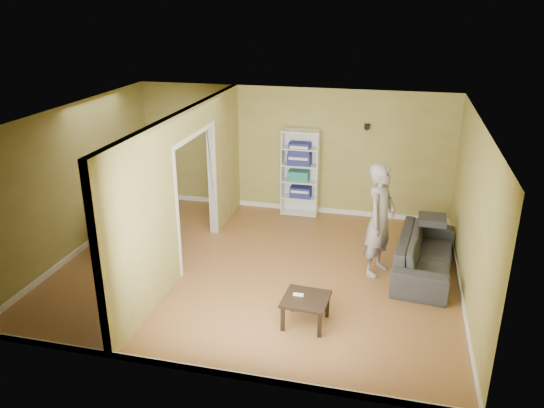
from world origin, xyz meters
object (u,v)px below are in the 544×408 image
Objects in this scene: bookshelf at (301,172)px; chair_far at (156,207)px; coffee_table at (306,302)px; person at (381,211)px; chair_left at (103,213)px; dining_table at (135,210)px; sofa at (426,249)px; chair_near at (117,231)px.

bookshelf is 2.99m from chair_far.
person is at bearing 63.63° from coffee_table.
dining_table is at bearing 110.39° from chair_left.
dining_table is 1.14× the size of chair_left.
bookshelf is 4.13m from coffee_table.
chair_far reaches higher than coffee_table.
chair_left reaches higher than coffee_table.
sofa is 5.19m from chair_near.
person is at bearing -1.23° from dining_table.
bookshelf is (-1.71, 2.25, -0.20)m from person.
person is 4.44m from chair_near.
chair_left is at bearing 109.44° from person.
coffee_table is at bearing 133.40° from chair_far.
chair_near is at bearing 161.15° from coffee_table.
chair_near is at bearing 104.44° from sofa.
person reaches higher than sofa.
bookshelf is (-2.48, 2.05, 0.48)m from sofa.
chair_left is (-0.69, 0.04, -0.14)m from dining_table.
bookshelf is at bearing 56.34° from sofa.
person is 2.09m from coffee_table.
chair_far is at bearing 149.71° from chair_left.
dining_table is 1.23× the size of chair_far.
bookshelf is 3.96m from chair_left.
sofa is 5.12m from dining_table.
bookshelf is 2.92× the size of coffee_table.
bookshelf reaches higher than chair_near.
person is at bearing 112.39° from chair_left.
dining_table is (-5.11, -0.11, 0.24)m from sofa.
dining_table is at bearing 152.02° from coffee_table.
chair_far is (0.79, 0.57, -0.04)m from chair_left.
sofa is 3.25m from bookshelf.
bookshelf is 1.72× the size of chair_near.
coffee_table is 3.70m from chair_near.
person is at bearing 110.93° from sofa.
person is at bearing 5.82° from chair_near.
chair_left is at bearing 25.29° from chair_far.
coffee_table is 3.95m from dining_table.
chair_near is (-2.65, -2.81, -0.37)m from bookshelf.
person reaches higher than chair_left.
coffee_table is at bearing -27.98° from dining_table.
chair_left is (-4.17, 1.89, 0.17)m from coffee_table.
person is 1.86× the size of dining_table.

